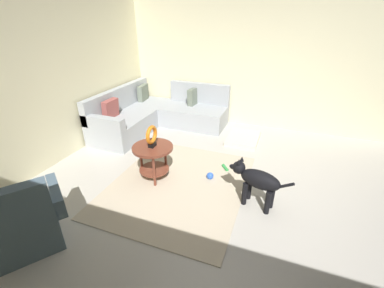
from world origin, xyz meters
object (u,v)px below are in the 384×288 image
at_px(sectional_couch, 157,115).
at_px(armchair, 24,224).
at_px(torus_sculpture, 152,136).
at_px(side_table, 153,154).
at_px(dog, 257,180).
at_px(dog_toy_rope, 225,168).
at_px(dog_bed_mat, 243,138).
at_px(dog_toy_ball, 210,176).

height_order(sectional_couch, armchair, same).
distance_m(armchair, torus_sculpture, 1.80).
height_order(side_table, dog, dog).
distance_m(torus_sculpture, dog_toy_rope, 1.33).
bearing_deg(sectional_couch, dog_bed_mat, -90.36).
bearing_deg(dog_toy_ball, torus_sculpture, 107.88).
relative_size(dog_bed_mat, dog_toy_ball, 7.39).
distance_m(sectional_couch, dog_toy_rope, 2.22).
distance_m(armchair, dog, 2.66).
bearing_deg(dog_toy_rope, sectional_couch, 57.52).
height_order(torus_sculpture, dog_bed_mat, torus_sculpture).
bearing_deg(dog_bed_mat, dog_toy_ball, 171.59).
relative_size(sectional_couch, armchair, 2.25).
height_order(sectional_couch, dog_toy_ball, sectional_couch).
xyz_separation_m(side_table, dog_toy_ball, (0.26, -0.81, -0.36)).
xyz_separation_m(sectional_couch, torus_sculpture, (-1.80, -0.90, 0.42)).
xyz_separation_m(dog_bed_mat, dog_toy_rope, (-1.17, 0.08, -0.02)).
height_order(sectional_couch, torus_sculpture, sectional_couch).
bearing_deg(dog, sectional_couch, 67.00).
height_order(armchair, dog_toy_ball, armchair).
bearing_deg(torus_sculpture, dog_toy_ball, -72.12).
bearing_deg(armchair, torus_sculpture, 14.67).
xyz_separation_m(torus_sculpture, dog_toy_ball, (0.26, -0.81, -0.66)).
xyz_separation_m(sectional_couch, armchair, (-3.44, -0.27, 0.03)).
xyz_separation_m(side_table, dog_bed_mat, (1.79, -1.04, -0.37)).
bearing_deg(sectional_couch, armchair, -175.53).
xyz_separation_m(dog, dog_toy_ball, (0.35, 0.71, -0.32)).
relative_size(torus_sculpture, dog_toy_rope, 1.89).
bearing_deg(torus_sculpture, dog_toy_rope, -57.32).
relative_size(sectional_couch, dog_bed_mat, 2.81).
distance_m(side_table, dog_toy_rope, 1.21).
bearing_deg(sectional_couch, dog_toy_rope, -122.48).
bearing_deg(torus_sculpture, dog_bed_mat, -30.16).
distance_m(sectional_couch, dog_toy_ball, 2.31).
xyz_separation_m(dog_bed_mat, dog, (-1.88, -0.49, 0.33)).
height_order(sectional_couch, dog_toy_rope, sectional_couch).
bearing_deg(dog, torus_sculpture, 101.59).
height_order(dog_bed_mat, dog, dog).
xyz_separation_m(armchair, torus_sculpture, (1.64, -0.63, 0.39)).
distance_m(torus_sculpture, dog_toy_ball, 1.08).
distance_m(sectional_couch, torus_sculpture, 2.05).
xyz_separation_m(sectional_couch, dog_bed_mat, (-0.01, -1.93, -0.25)).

